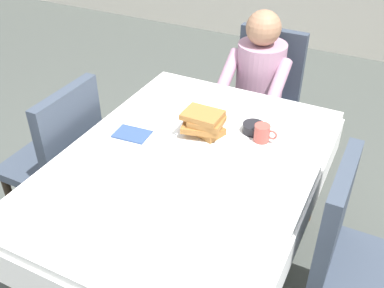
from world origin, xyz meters
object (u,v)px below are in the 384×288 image
(breakfast_stack, at_px, (204,123))
(fork_left_of_plate, at_px, (169,128))
(bowl_butter, at_px, (253,128))
(knife_right_of_plate, at_px, (240,148))
(chair_diner, at_px, (264,91))
(diner_person, at_px, (258,82))
(spoon_near_edge, at_px, (172,177))
(plate_breakfast, at_px, (205,135))
(dining_table_main, at_px, (187,176))
(chair_left_side, at_px, (61,153))
(chair_right_side, at_px, (352,252))
(cup_coffee, at_px, (262,133))
(syrup_pitcher, at_px, (184,104))

(breakfast_stack, bearing_deg, fork_left_of_plate, -174.99)
(bowl_butter, height_order, knife_right_of_plate, bowl_butter)
(breakfast_stack, height_order, knife_right_of_plate, breakfast_stack)
(fork_left_of_plate, distance_m, knife_right_of_plate, 0.38)
(chair_diner, distance_m, diner_person, 0.21)
(spoon_near_edge, bearing_deg, plate_breakfast, 85.35)
(spoon_near_edge, bearing_deg, dining_table_main, 82.76)
(chair_diner, bearing_deg, spoon_near_edge, 90.75)
(plate_breakfast, distance_m, breakfast_stack, 0.07)
(chair_left_side, relative_size, chair_right_side, 1.00)
(breakfast_stack, bearing_deg, chair_right_side, -15.07)
(diner_person, xyz_separation_m, chair_right_side, (0.79, -1.01, -0.14))
(breakfast_stack, relative_size, bowl_butter, 1.92)
(chair_left_side, xyz_separation_m, spoon_near_edge, (0.77, -0.13, 0.21))
(cup_coffee, xyz_separation_m, spoon_near_edge, (-0.25, -0.44, -0.04))
(plate_breakfast, distance_m, knife_right_of_plate, 0.19)
(diner_person, relative_size, breakfast_stack, 5.29)
(chair_diner, relative_size, chair_right_side, 1.00)
(syrup_pitcher, bearing_deg, bowl_butter, -5.17)
(chair_right_side, height_order, knife_right_of_plate, chair_right_side)
(diner_person, distance_m, fork_left_of_plate, 0.84)
(breakfast_stack, height_order, spoon_near_edge, breakfast_stack)
(breakfast_stack, height_order, cup_coffee, breakfast_stack)
(fork_left_of_plate, bearing_deg, syrup_pitcher, 2.35)
(chair_right_side, xyz_separation_m, bowl_butter, (-0.59, 0.36, 0.23))
(chair_left_side, xyz_separation_m, knife_right_of_plate, (0.95, 0.20, 0.21))
(chair_diner, bearing_deg, diner_person, 90.00)
(chair_left_side, distance_m, bowl_butter, 1.05)
(chair_right_side, relative_size, knife_right_of_plate, 4.65)
(cup_coffee, height_order, knife_right_of_plate, cup_coffee)
(dining_table_main, bearing_deg, chair_right_side, 0.00)
(chair_right_side, bearing_deg, knife_right_of_plate, -108.25)
(chair_diner, relative_size, knife_right_of_plate, 4.65)
(chair_left_side, height_order, plate_breakfast, chair_left_side)
(dining_table_main, xyz_separation_m, syrup_pitcher, (-0.22, 0.40, 0.13))
(dining_table_main, relative_size, chair_diner, 1.64)
(plate_breakfast, xyz_separation_m, breakfast_stack, (-0.00, -0.00, 0.07))
(spoon_near_edge, bearing_deg, chair_left_side, 163.89)
(chair_diner, xyz_separation_m, syrup_pitcher, (-0.20, -0.77, 0.25))
(chair_left_side, xyz_separation_m, cup_coffee, (1.02, 0.30, 0.25))
(chair_diner, distance_m, knife_right_of_plate, 1.02)
(spoon_near_edge, bearing_deg, chair_right_side, 3.68)
(plate_breakfast, distance_m, cup_coffee, 0.28)
(chair_diner, xyz_separation_m, breakfast_stack, (0.00, -0.96, 0.29))
(dining_table_main, height_order, breakfast_stack, breakfast_stack)
(diner_person, height_order, chair_right_side, diner_person)
(bowl_butter, bearing_deg, breakfast_stack, -143.71)
(chair_right_side, relative_size, cup_coffee, 8.23)
(chair_left_side, height_order, bowl_butter, chair_left_side)
(breakfast_stack, bearing_deg, bowl_butter, 36.29)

